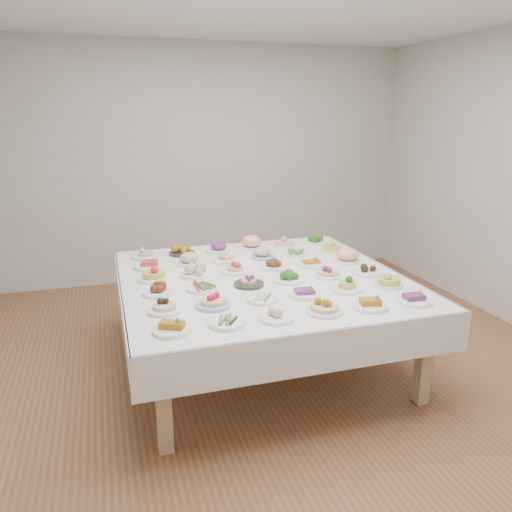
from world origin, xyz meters
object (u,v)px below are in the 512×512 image
object	(u,v)px
dish_0	(172,326)
dish_18	(154,271)
display_table	(262,285)
dish_35	(315,239)

from	to	relation	value
dish_0	dish_18	distance (m)	1.00
dish_0	display_table	bearing A→B (deg)	45.01
dish_0	dish_18	size ratio (longest dim) A/B	0.92
display_table	dish_0	world-z (taller)	dish_0
display_table	dish_18	xyz separation A→B (m)	(-0.82, 0.17, 0.14)
display_table	dish_35	xyz separation A→B (m)	(0.83, 0.83, 0.11)
dish_0	dish_35	bearing A→B (deg)	45.12
dish_0	dish_35	size ratio (longest dim) A/B	0.95
dish_0	dish_18	xyz separation A→B (m)	(0.00, 1.00, 0.04)
display_table	dish_35	size ratio (longest dim) A/B	8.96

